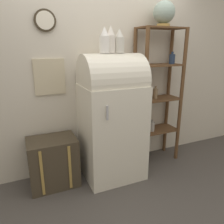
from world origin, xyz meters
TOP-DOWN VIEW (x-y plane):
  - ground_plane at (0.00, 0.00)m, footprint 12.00×12.00m
  - wall_back at (-0.00, 0.57)m, footprint 7.00×0.09m
  - refrigerator at (-0.00, 0.23)m, footprint 0.73×0.67m
  - suitcase_trunk at (-0.74, 0.30)m, footprint 0.56×0.42m
  - shelf_unit at (0.76, 0.36)m, footprint 0.64×0.34m
  - globe at (0.78, 0.36)m, footprint 0.28×0.28m
  - vase_left at (-0.09, 0.23)m, footprint 0.11×0.11m
  - vase_center at (-0.01, 0.23)m, footprint 0.10×0.10m
  - vase_right at (0.09, 0.23)m, footprint 0.11×0.11m

SIDE VIEW (x-z plane):
  - ground_plane at x=0.00m, z-range 0.00..0.00m
  - suitcase_trunk at x=-0.74m, z-range 0.00..0.59m
  - refrigerator at x=0.00m, z-range 0.03..1.59m
  - shelf_unit at x=0.76m, z-range 0.10..1.97m
  - wall_back at x=0.00m, z-range 0.00..2.70m
  - vase_right at x=0.09m, z-range 1.55..1.82m
  - vase_left at x=-0.09m, z-range 1.55..1.84m
  - vase_center at x=-0.01m, z-range 1.55..1.85m
  - globe at x=0.78m, z-range 1.88..2.20m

